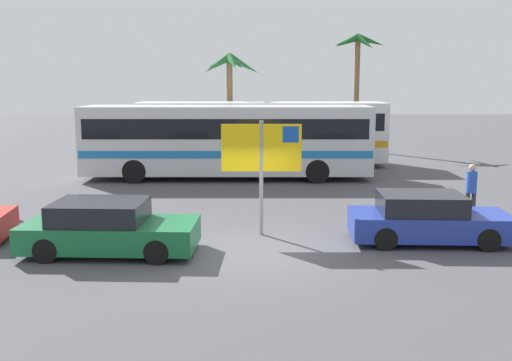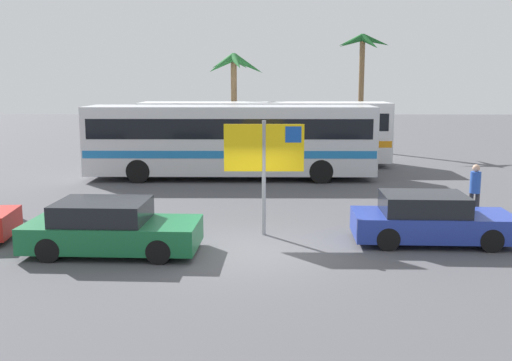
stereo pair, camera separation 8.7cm
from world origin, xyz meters
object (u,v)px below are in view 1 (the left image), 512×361
Objects in this scene: pedestrian_near_sign at (475,187)px; bus_front_coach at (230,138)px; car_blue at (430,219)px; car_green at (111,228)px; ferry_sign at (266,152)px; bus_rear_coach at (263,130)px.

bus_front_coach is at bearing -116.53° from pedestrian_near_sign.
car_blue is 8.31m from car_green.
bus_front_coach is at bearing 98.80° from ferry_sign.
bus_rear_coach is 3.87× the size of ferry_sign.
car_green is 11.01m from pedestrian_near_sign.
bus_rear_coach reaches higher than pedestrian_near_sign.
ferry_sign is at bearing -90.13° from bus_rear_coach.
ferry_sign reaches higher than car_green.
pedestrian_near_sign reaches higher than car_blue.
car_green is (-3.92, -15.47, -1.15)m from bus_rear_coach.
bus_rear_coach is 13.68m from ferry_sign.
pedestrian_near_sign is (10.37, 3.68, 0.39)m from car_green.
bus_front_coach reaches higher than car_green.
bus_rear_coach is at bearing 108.98° from car_blue.
pedestrian_near_sign is at bearing -61.36° from bus_rear_coach.
bus_front_coach is 4.31m from bus_rear_coach.
bus_rear_coach is at bearing -133.55° from pedestrian_near_sign.
car_green is (-3.89, -1.81, -1.69)m from ferry_sign.
ferry_sign is 6.86m from pedestrian_near_sign.
ferry_sign reaches higher than bus_rear_coach.
car_green is at bearing -154.93° from ferry_sign.
ferry_sign is at bearing -81.36° from bus_front_coach.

